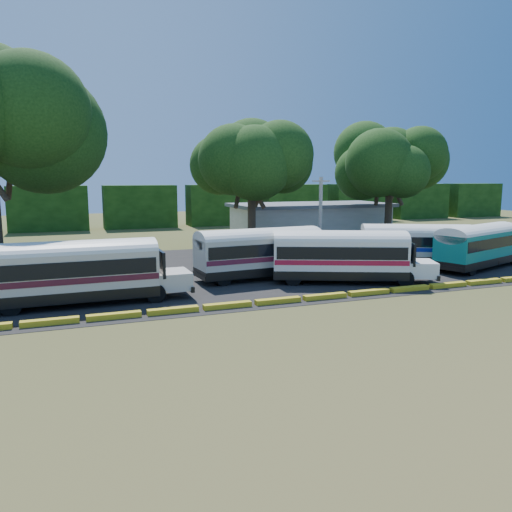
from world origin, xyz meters
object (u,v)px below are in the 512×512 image
object	(u,v)px
bus_cream_west	(79,269)
bus_white_red	(343,253)
bus_red	(20,270)
bus_teal	(479,243)

from	to	relation	value
bus_cream_west	bus_white_red	size ratio (longest dim) A/B	1.01
bus_red	bus_cream_west	bearing A→B (deg)	-22.26
bus_teal	bus_red	bearing A→B (deg)	158.20
bus_red	bus_teal	distance (m)	32.75
bus_red	bus_teal	world-z (taller)	bus_teal
bus_red	bus_teal	bearing A→B (deg)	12.11
bus_red	bus_white_red	world-z (taller)	bus_white_red
bus_cream_west	bus_white_red	xyz separation A→B (m)	(16.86, 0.07, -0.04)
bus_cream_west	bus_teal	distance (m)	29.58
bus_white_red	bus_teal	world-z (taller)	bus_white_red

